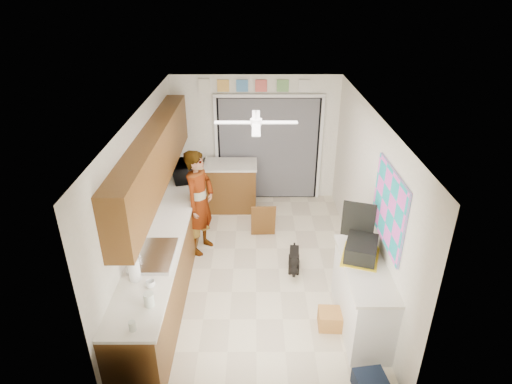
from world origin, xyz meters
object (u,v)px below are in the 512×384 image
object	(u,v)px
paper_towel_roll	(134,270)
dog	(294,259)
cardboard_box	(333,319)
man	(200,202)
navy_crate	(370,383)
cup	(150,284)
microwave	(184,171)
suitcase	(361,249)

from	to	relation	value
paper_towel_roll	dog	distance (m)	2.62
cardboard_box	man	distance (m)	2.72
navy_crate	cardboard_box	bearing A→B (deg)	104.55
cardboard_box	navy_crate	bearing A→B (deg)	-75.45
paper_towel_roll	cup	bearing A→B (deg)	-33.18
cardboard_box	dog	distance (m)	1.29
microwave	suitcase	size ratio (longest dim) A/B	1.10
cup	dog	distance (m)	2.51
paper_towel_roll	navy_crate	xyz separation A→B (m)	(2.66, -0.75, -0.98)
paper_towel_roll	microwave	bearing A→B (deg)	86.51
cup	paper_towel_roll	size ratio (longest dim) A/B	0.38
microwave	man	bearing A→B (deg)	-171.80
microwave	suitcase	world-z (taller)	microwave
suitcase	man	world-z (taller)	man
cup	man	xyz separation A→B (m)	(0.31, 2.14, -0.10)
navy_crate	dog	world-z (taller)	dog
cup	paper_towel_roll	world-z (taller)	paper_towel_roll
paper_towel_roll	cardboard_box	size ratio (longest dim) A/B	0.76
microwave	navy_crate	size ratio (longest dim) A/B	1.63
cup	navy_crate	distance (m)	2.68
cup	dog	bearing A→B (deg)	41.13
cup	suitcase	bearing A→B (deg)	13.36
man	dog	distance (m)	1.74
man	dog	size ratio (longest dim) A/B	3.62
cardboard_box	man	xyz separation A→B (m)	(-1.90, 1.79, 0.76)
microwave	paper_towel_roll	world-z (taller)	microwave
suitcase	cardboard_box	size ratio (longest dim) A/B	1.32
cup	cardboard_box	xyz separation A→B (m)	(2.21, 0.35, -0.86)
navy_crate	suitcase	bearing A→B (deg)	86.70
paper_towel_roll	man	world-z (taller)	man
microwave	paper_towel_roll	bearing A→B (deg)	160.41
cardboard_box	cup	bearing A→B (deg)	-171.01
navy_crate	man	xyz separation A→B (m)	(-2.15, 2.76, 0.78)
microwave	paper_towel_roll	size ratio (longest dim) A/B	1.92
cardboard_box	dog	world-z (taller)	dog
cardboard_box	man	world-z (taller)	man
dog	paper_towel_roll	bearing A→B (deg)	-139.48
paper_towel_roll	cardboard_box	xyz separation A→B (m)	(2.41, 0.21, -0.97)
suitcase	man	size ratio (longest dim) A/B	0.28
man	dog	bearing A→B (deg)	-87.01
suitcase	cardboard_box	bearing A→B (deg)	-123.63
cup	paper_towel_roll	xyz separation A→B (m)	(-0.21, 0.14, 0.10)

